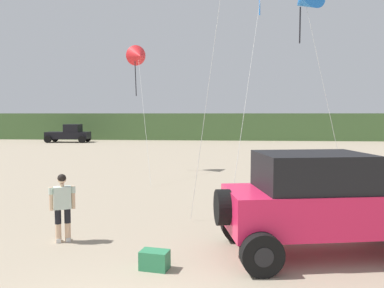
{
  "coord_description": "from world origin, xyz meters",
  "views": [
    {
      "loc": [
        1.51,
        -4.71,
        3.11
      ],
      "look_at": [
        0.69,
        5.26,
        2.35
      ],
      "focal_mm": 36.97,
      "sensor_mm": 36.0,
      "label": 1
    }
  ],
  "objects_px": {
    "kite_pink_ribbon": "(138,56)",
    "distant_pickup": "(69,134)",
    "cooler_box": "(155,260)",
    "person_watching": "(62,204)",
    "jeep": "(324,201)",
    "kite_yellow_diamond": "(305,0)"
  },
  "relations": [
    {
      "from": "kite_pink_ribbon",
      "to": "distant_pickup",
      "type": "bearing_deg",
      "value": 120.7
    },
    {
      "from": "kite_pink_ribbon",
      "to": "cooler_box",
      "type": "bearing_deg",
      "value": -76.45
    },
    {
      "from": "person_watching",
      "to": "kite_pink_ribbon",
      "type": "distance_m",
      "value": 13.27
    },
    {
      "from": "jeep",
      "to": "kite_yellow_diamond",
      "type": "bearing_deg",
      "value": 84.08
    },
    {
      "from": "cooler_box",
      "to": "distant_pickup",
      "type": "bearing_deg",
      "value": 124.74
    },
    {
      "from": "person_watching",
      "to": "jeep",
      "type": "bearing_deg",
      "value": -3.24
    },
    {
      "from": "cooler_box",
      "to": "kite_yellow_diamond",
      "type": "distance_m",
      "value": 10.55
    },
    {
      "from": "kite_pink_ribbon",
      "to": "jeep",
      "type": "bearing_deg",
      "value": -61.22
    },
    {
      "from": "distant_pickup",
      "to": "cooler_box",
      "type": "bearing_deg",
      "value": -65.6
    },
    {
      "from": "jeep",
      "to": "kite_pink_ribbon",
      "type": "relative_size",
      "value": 0.72
    },
    {
      "from": "cooler_box",
      "to": "kite_yellow_diamond",
      "type": "bearing_deg",
      "value": 68.95
    },
    {
      "from": "person_watching",
      "to": "kite_yellow_diamond",
      "type": "relative_size",
      "value": 0.22
    },
    {
      "from": "jeep",
      "to": "cooler_box",
      "type": "relative_size",
      "value": 8.94
    },
    {
      "from": "person_watching",
      "to": "cooler_box",
      "type": "xyz_separation_m",
      "value": [
        2.52,
        -1.51,
        -0.75
      ]
    },
    {
      "from": "jeep",
      "to": "person_watching",
      "type": "relative_size",
      "value": 3.0
    },
    {
      "from": "jeep",
      "to": "kite_yellow_diamond",
      "type": "height_order",
      "value": "kite_yellow_diamond"
    },
    {
      "from": "jeep",
      "to": "kite_yellow_diamond",
      "type": "distance_m",
      "value": 8.18
    },
    {
      "from": "cooler_box",
      "to": "kite_pink_ribbon",
      "type": "xyz_separation_m",
      "value": [
        -3.29,
        13.66,
        6.04
      ]
    },
    {
      "from": "distant_pickup",
      "to": "kite_yellow_diamond",
      "type": "height_order",
      "value": "kite_yellow_diamond"
    },
    {
      "from": "cooler_box",
      "to": "kite_pink_ribbon",
      "type": "relative_size",
      "value": 0.08
    },
    {
      "from": "jeep",
      "to": "distant_pickup",
      "type": "height_order",
      "value": "jeep"
    },
    {
      "from": "cooler_box",
      "to": "distant_pickup",
      "type": "relative_size",
      "value": 0.12
    }
  ]
}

